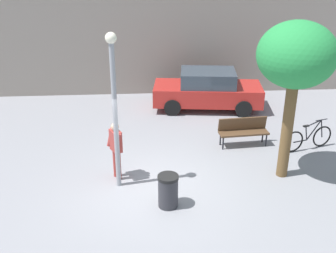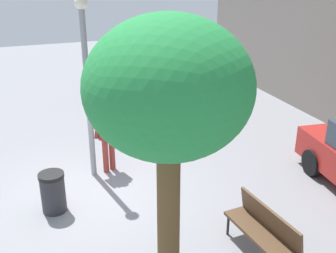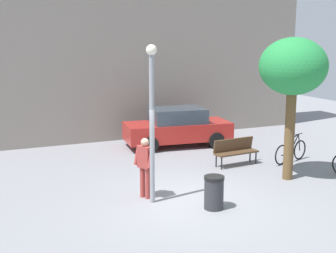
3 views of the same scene
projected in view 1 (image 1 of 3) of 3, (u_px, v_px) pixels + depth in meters
The scene contains 8 objects.
ground_plane at pixel (153, 188), 11.04m from camera, with size 36.00×36.00×0.00m, color gray.
lamppost at pixel (114, 100), 10.19m from camera, with size 0.28×0.28×4.15m.
person_by_lamppost at pixel (116, 147), 11.15m from camera, with size 0.47×0.63×1.67m.
park_bench at pixel (243, 129), 13.24m from camera, with size 1.63×0.61×0.92m.
plaza_tree at pixel (296, 58), 10.30m from camera, with size 2.01×2.01×4.33m.
bicycle_black at pixel (308, 138), 13.00m from camera, with size 1.74×0.58×0.97m.
parked_car_red at pixel (207, 90), 16.15m from camera, with size 4.37×2.20×1.55m.
trash_bin at pixel (168, 191), 10.12m from camera, with size 0.52×0.52×0.86m.
Camera 1 is at (-0.25, -9.43, 5.98)m, focal length 43.85 mm.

